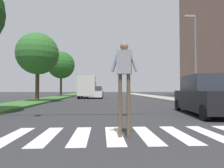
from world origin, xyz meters
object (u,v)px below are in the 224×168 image
traffic_light_gantry (15,4)px  pedestrian_performer (124,74)px  truck_box_delivery (88,87)px  tree_distant (61,65)px  sedan_far_horizon (99,91)px  tree_far (38,54)px  street_lamp_right (194,50)px  sedan_midblock (96,93)px  suv_crossing (206,96)px  sedan_distant (98,92)px

traffic_light_gantry → pedestrian_performer: bearing=-28.2°
truck_box_delivery → pedestrian_performer: bearing=-83.5°
traffic_light_gantry → truck_box_delivery: traffic_light_gantry is taller
pedestrian_performer → truck_box_delivery: size_ratio=0.40×
tree_distant → sedan_far_horizon: bearing=70.1°
tree_far → tree_distant: bearing=92.5°
traffic_light_gantry → street_lamp_right: (11.04, 8.90, 0.28)m
sedan_midblock → sedan_far_horizon: sedan_far_horizon is taller
pedestrian_performer → traffic_light_gantry: bearing=151.8°
traffic_light_gantry → truck_box_delivery: 21.10m
traffic_light_gantry → suv_crossing: size_ratio=1.60×
pedestrian_performer → sedan_midblock: size_ratio=0.59×
tree_far → sedan_far_horizon: 31.42m
street_lamp_right → sedan_far_horizon: bearing=104.2°
street_lamp_right → sedan_midblock: street_lamp_right is taller
street_lamp_right → suv_crossing: size_ratio=1.57×
tree_distant → pedestrian_performer: 28.42m
sedan_distant → truck_box_delivery: truck_box_delivery is taller
suv_crossing → sedan_distant: size_ratio=1.03×
pedestrian_performer → sedan_distant: bearing=92.1°
pedestrian_performer → suv_crossing: size_ratio=0.52×
tree_far → pedestrian_performer: 15.51m
tree_distant → truck_box_delivery: bearing=-42.6°
street_lamp_right → sedan_far_horizon: 34.71m
tree_far → sedan_midblock: size_ratio=1.56×
tree_distant → traffic_light_gantry: size_ratio=0.97×
traffic_light_gantry → tree_distant: bearing=98.2°
pedestrian_performer → sedan_far_horizon: size_ratio=0.54×
sedan_midblock → sedan_far_horizon: bearing=89.5°
traffic_light_gantry → sedan_distant: traffic_light_gantry is taller
tree_far → sedan_distant: tree_far is taller
sedan_distant → sedan_far_horizon: size_ratio=1.01×
tree_distant → street_lamp_right: 21.97m
street_lamp_right → tree_distant: bearing=131.9°
traffic_light_gantry → sedan_midblock: size_ratio=1.83×
sedan_midblock → traffic_light_gantry: bearing=-96.8°
pedestrian_performer → tree_distant: bearing=105.1°
tree_distant → sedan_far_horizon: size_ratio=1.62×
tree_distant → sedan_midblock: (5.99, -5.28, -4.53)m
traffic_light_gantry → sedan_far_horizon: (2.56, 42.35, -3.52)m
suv_crossing → sedan_midblock: (-5.92, 17.70, -0.15)m
street_lamp_right → sedan_distant: size_ratio=1.61×
tree_far → street_lamp_right: bearing=-11.1°
tree_far → truck_box_delivery: tree_far is taller
truck_box_delivery → sedan_distant: bearing=83.5°
tree_distant → truck_box_delivery: tree_distant is taller
truck_box_delivery → suv_crossing: bearing=-68.9°
traffic_light_gantry → street_lamp_right: street_lamp_right is taller
tree_far → sedan_distant: 22.23m
suv_crossing → sedan_far_horizon: bearing=98.1°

